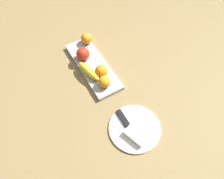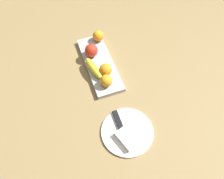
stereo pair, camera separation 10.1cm
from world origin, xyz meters
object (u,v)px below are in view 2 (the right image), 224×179
Objects in this scene: fruit_tray at (99,64)px; orange_center at (106,70)px; dinner_plate at (127,132)px; folded_napkin at (130,136)px; orange_near_banana at (106,81)px; banana at (94,68)px; orange_near_apple at (98,36)px; apple at (92,50)px; knife at (119,122)px.

fruit_tray is 0.09m from orange_center.
dinner_plate is 0.03m from folded_napkin.
fruit_tray is at bearing -180.00° from folded_napkin.
orange_near_banana reaches higher than fruit_tray.
dinner_plate is 2.38× the size of folded_napkin.
orange_near_apple is (-0.20, 0.09, 0.01)m from banana.
dinner_plate is at bearing 0.00° from fruit_tray.
folded_napkin is (0.39, 0.04, -0.02)m from banana.
orange_near_banana is 0.96× the size of orange_center.
fruit_tray is 0.40m from dinner_plate.
apple is at bearing -33.11° from orange_near_apple.
orange_near_apple is at bearing -36.45° from banana.
orange_near_banana is (0.31, -0.06, -0.00)m from orange_near_apple.
apple is (-0.06, -0.02, 0.05)m from fruit_tray.
knife is at bearing -165.82° from folded_napkin.
orange_near_banana reaches higher than dinner_plate.
orange_near_banana is 0.26m from dinner_plate.
orange_near_banana is (0.21, 0.01, -0.00)m from apple.
fruit_tray is at bearing -57.79° from banana.
orange_near_apple is 0.24m from orange_center.
orange_near_apple is at bearing 169.76° from orange_near_banana.
orange_near_banana is 0.62× the size of folded_napkin.
orange_near_apple is (-0.16, 0.05, 0.04)m from fruit_tray.
banana is 0.11m from orange_near_banana.
orange_center is at bearing -139.31° from banana.
banana is at bearing -161.75° from orange_near_banana.
folded_napkin is at bearing 14.71° from knife.
folded_napkin is (0.49, 0.02, -0.04)m from apple.
dinner_plate is (0.26, 0.01, -0.05)m from orange_near_banana.
folded_napkin reaches higher than knife.
orange_center is 0.27× the size of dinner_plate.
folded_napkin is at bearing -1.43° from orange_center.
orange_center is at bearing 10.14° from apple.
dinner_plate is at bearing 180.00° from folded_napkin.
banana is 2.42× the size of orange_center.
apple reaches higher than orange_near_banana.
dinner_plate is 1.28× the size of knife.
folded_napkin is (0.29, 0.01, -0.03)m from orange_near_banana.
apple is 0.15m from orange_center.
apple reaches higher than banana.
knife is at bearing -3.15° from fruit_tray.
orange_center is (0.15, 0.03, -0.00)m from apple.
orange_center is at bearing 178.57° from folded_napkin.
banana is 0.85× the size of knife.
orange_near_apple reaches higher than dinner_plate.
knife is (0.42, -0.00, -0.04)m from apple.
orange_near_banana is at bearing -3.65° from fruit_tray.
folded_napkin is at bearing 1.99° from apple.
apple is 0.39× the size of knife.
fruit_tray is 6.65× the size of orange_near_apple.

